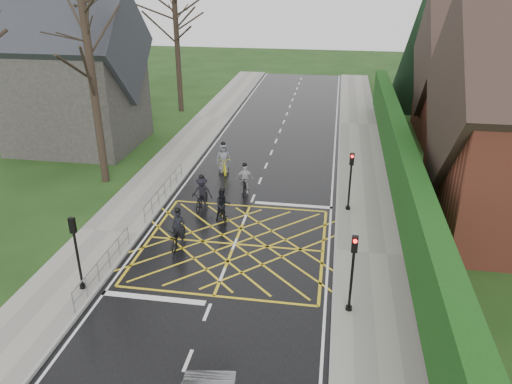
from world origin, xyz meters
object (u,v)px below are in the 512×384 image
(cyclist_back, at_px, (223,208))
(cyclist_lead, at_px, (223,162))
(cyclist_front, at_px, (245,182))
(cyclist_rear, at_px, (179,233))
(cyclist_mid, at_px, (202,196))

(cyclist_back, distance_m, cyclist_lead, 6.44)
(cyclist_front, bearing_deg, cyclist_rear, -112.36)
(cyclist_mid, bearing_deg, cyclist_lead, 92.02)
(cyclist_rear, height_order, cyclist_lead, cyclist_lead)
(cyclist_mid, bearing_deg, cyclist_rear, -88.39)
(cyclist_back, xyz_separation_m, cyclist_front, (0.46, 3.48, -0.01))
(cyclist_rear, distance_m, cyclist_lead, 8.99)
(cyclist_back, bearing_deg, cyclist_rear, -141.95)
(cyclist_front, bearing_deg, cyclist_mid, -135.20)
(cyclist_mid, height_order, cyclist_front, cyclist_mid)
(cyclist_mid, distance_m, cyclist_front, 2.89)
(cyclist_back, height_order, cyclist_front, cyclist_front)
(cyclist_rear, xyz_separation_m, cyclist_lead, (0.04, 8.99, 0.07))
(cyclist_rear, relative_size, cyclist_front, 1.06)
(cyclist_front, bearing_deg, cyclist_back, -102.94)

